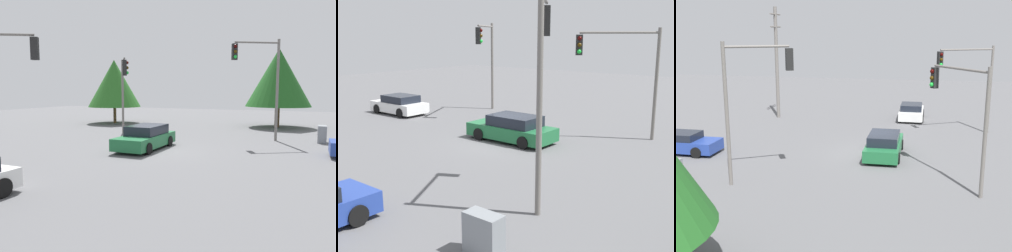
# 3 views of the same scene
# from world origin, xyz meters

# --- Properties ---
(ground_plane) EXTENTS (80.00, 80.00, 0.00)m
(ground_plane) POSITION_xyz_m (0.00, 0.00, 0.00)
(ground_plane) COLOR #5B5B5E
(sedan_green) EXTENTS (4.68, 2.07, 1.40)m
(sedan_green) POSITION_xyz_m (0.20, 0.66, 0.67)
(sedan_green) COLOR #1E6638
(sedan_green) RESTS_ON ground_plane
(sedan_white) EXTENTS (4.18, 2.06, 1.34)m
(sedan_white) POSITION_xyz_m (-10.76, 1.79, 0.65)
(sedan_white) COLOR silver
(sedan_white) RESTS_ON ground_plane
(traffic_signal_main) EXTENTS (1.90, 2.92, 6.83)m
(traffic_signal_main) POSITION_xyz_m (5.88, -5.10, 4.61)
(traffic_signal_main) COLOR slate
(traffic_signal_main) RESTS_ON ground_plane
(traffic_signal_cross) EXTENTS (2.35, 3.96, 6.27)m
(traffic_signal_cross) POSITION_xyz_m (-6.15, 5.94, 4.33)
(traffic_signal_cross) COLOR slate
(traffic_signal_cross) RESTS_ON ground_plane
(traffic_signal_aux) EXTENTS (3.66, 2.55, 5.83)m
(traffic_signal_aux) POSITION_xyz_m (4.39, 4.64, 4.03)
(traffic_signal_aux) COLOR slate
(traffic_signal_aux) RESTS_ON ground_plane
(electrical_cabinet) EXTENTS (1.03, 0.53, 1.13)m
(electrical_cabinet) POSITION_xyz_m (6.84, -8.99, 0.56)
(electrical_cabinet) COLOR gray
(electrical_cabinet) RESTS_ON ground_plane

